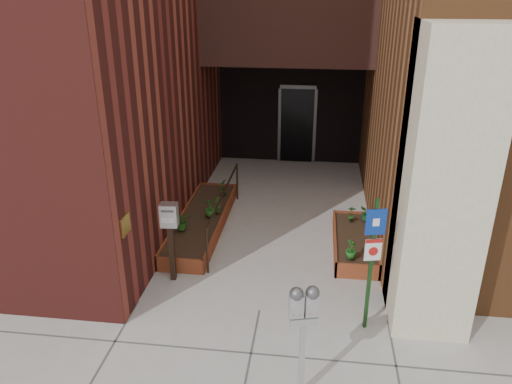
% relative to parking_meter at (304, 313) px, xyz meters
% --- Properties ---
extents(ground, '(80.00, 80.00, 0.00)m').
position_rel_parking_meter_xyz_m(ground, '(-0.72, 1.66, -1.24)').
color(ground, '#9E9991').
rests_on(ground, ground).
extents(planter_left, '(0.90, 3.60, 0.30)m').
position_rel_parking_meter_xyz_m(planter_left, '(-2.27, 4.36, -1.11)').
color(planter_left, maroon).
rests_on(planter_left, ground).
extents(planter_right, '(0.80, 2.20, 0.30)m').
position_rel_parking_meter_xyz_m(planter_right, '(0.88, 3.86, -1.11)').
color(planter_right, maroon).
rests_on(planter_right, ground).
extents(handrail, '(0.04, 3.34, 0.90)m').
position_rel_parking_meter_xyz_m(handrail, '(-1.77, 4.31, -0.50)').
color(handrail, black).
rests_on(handrail, ground).
extents(parking_meter, '(0.37, 0.21, 1.61)m').
position_rel_parking_meter_xyz_m(parking_meter, '(0.00, 0.00, 0.00)').
color(parking_meter, '#AEAEB0').
rests_on(parking_meter, ground).
extents(sign_post, '(0.29, 0.10, 2.12)m').
position_rel_parking_meter_xyz_m(sign_post, '(0.91, 1.45, 0.06)').
color(sign_post, '#153714').
rests_on(sign_post, ground).
extents(payment_dropbox, '(0.30, 0.24, 1.45)m').
position_rel_parking_meter_xyz_m(payment_dropbox, '(-2.33, 2.39, -0.20)').
color(payment_dropbox, black).
rests_on(payment_dropbox, ground).
extents(shrub_left_a, '(0.46, 0.46, 0.37)m').
position_rel_parking_meter_xyz_m(shrub_left_a, '(-2.51, 3.70, -0.76)').
color(shrub_left_a, '#25621C').
rests_on(shrub_left_a, planter_left).
extents(shrub_left_b, '(0.24, 0.24, 0.33)m').
position_rel_parking_meter_xyz_m(shrub_left_b, '(-1.97, 4.56, -0.78)').
color(shrub_left_b, '#295A19').
rests_on(shrub_left_b, planter_left).
extents(shrub_left_c, '(0.25, 0.25, 0.38)m').
position_rel_parking_meter_xyz_m(shrub_left_c, '(-2.09, 4.35, -0.76)').
color(shrub_left_c, '#22621C').
rests_on(shrub_left_c, planter_left).
extents(shrub_left_d, '(0.24, 0.24, 0.39)m').
position_rel_parking_meter_xyz_m(shrub_left_d, '(-2.01, 5.47, -0.75)').
color(shrub_left_d, '#1A5B1A').
rests_on(shrub_left_d, planter_left).
extents(shrub_right_a, '(0.23, 0.23, 0.35)m').
position_rel_parking_meter_xyz_m(shrub_right_a, '(0.75, 2.98, -0.77)').
color(shrub_right_a, '#1F631C').
rests_on(shrub_right_a, planter_right).
extents(shrub_right_b, '(0.18, 0.18, 0.34)m').
position_rel_parking_meter_xyz_m(shrub_right_b, '(0.83, 4.49, -0.78)').
color(shrub_right_b, '#205919').
rests_on(shrub_right_b, planter_right).
extents(shrub_right_c, '(0.31, 0.31, 0.30)m').
position_rel_parking_meter_xyz_m(shrub_right_c, '(1.13, 4.56, -0.80)').
color(shrub_right_c, '#19591F').
rests_on(shrub_right_c, planter_right).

